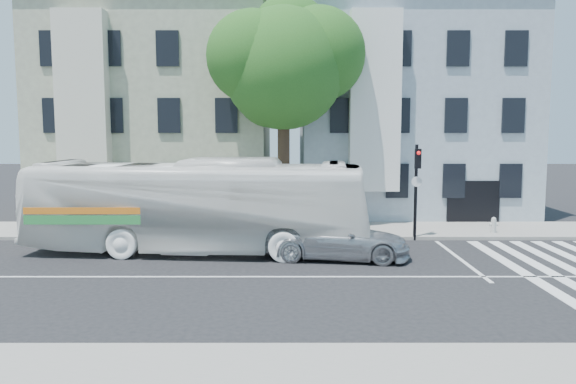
{
  "coord_description": "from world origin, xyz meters",
  "views": [
    {
      "loc": [
        0.19,
        -17.63,
        4.71
      ],
      "look_at": [
        0.2,
        3.16,
        2.4
      ],
      "focal_mm": 35.0,
      "sensor_mm": 36.0,
      "label": 1
    }
  ],
  "objects_px": {
    "bus": "(198,206)",
    "traffic_signal": "(417,179)",
    "sedan": "(336,238)",
    "fire_hydrant": "(494,225)"
  },
  "relations": [
    {
      "from": "traffic_signal",
      "to": "sedan",
      "type": "bearing_deg",
      "value": -130.21
    },
    {
      "from": "bus",
      "to": "fire_hydrant",
      "type": "xyz_separation_m",
      "value": [
        12.63,
        3.39,
        -1.31
      ]
    },
    {
      "from": "sedan",
      "to": "traffic_signal",
      "type": "bearing_deg",
      "value": -40.09
    },
    {
      "from": "bus",
      "to": "traffic_signal",
      "type": "distance_m",
      "value": 9.22
    },
    {
      "from": "sedan",
      "to": "fire_hydrant",
      "type": "xyz_separation_m",
      "value": [
        7.43,
        4.44,
        -0.27
      ]
    },
    {
      "from": "bus",
      "to": "sedan",
      "type": "distance_m",
      "value": 5.41
    },
    {
      "from": "bus",
      "to": "fire_hydrant",
      "type": "height_order",
      "value": "bus"
    },
    {
      "from": "bus",
      "to": "traffic_signal",
      "type": "xyz_separation_m",
      "value": [
        8.89,
        2.29,
        0.83
      ]
    },
    {
      "from": "fire_hydrant",
      "to": "bus",
      "type": "bearing_deg",
      "value": -164.99
    },
    {
      "from": "traffic_signal",
      "to": "fire_hydrant",
      "type": "distance_m",
      "value": 4.45
    }
  ]
}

